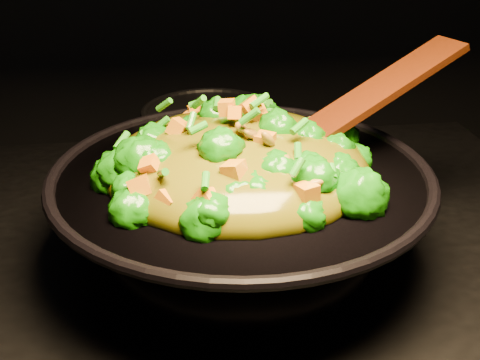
{
  "coord_description": "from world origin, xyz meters",
  "views": [
    {
      "loc": [
        -0.01,
        -0.65,
        1.35
      ],
      "look_at": [
        0.08,
        0.02,
        1.01
      ],
      "focal_mm": 45.0,
      "sensor_mm": 36.0,
      "label": 1
    }
  ],
  "objects": [
    {
      "name": "wok",
      "position": [
        0.08,
        0.01,
        0.96
      ],
      "size": [
        0.55,
        0.55,
        0.13
      ],
      "primitive_type": null,
      "rotation": [
        0.0,
        0.0,
        0.23
      ],
      "color": "black",
      "rests_on": "stovetop"
    },
    {
      "name": "stir_fry",
      "position": [
        0.08,
        0.01,
        1.08
      ],
      "size": [
        0.34,
        0.34,
        0.11
      ],
      "primitive_type": null,
      "rotation": [
        0.0,
        0.0,
        0.07
      ],
      "color": "#187908",
      "rests_on": "wok"
    },
    {
      "name": "spatula",
      "position": [
        0.22,
        0.04,
        1.09
      ],
      "size": [
        0.34,
        0.17,
        0.15
      ],
      "primitive_type": "cube",
      "rotation": [
        0.0,
        -0.38,
        0.35
      ],
      "color": "#311604",
      "rests_on": "wok"
    },
    {
      "name": "back_pot",
      "position": [
        0.07,
        0.27,
        0.96
      ],
      "size": [
        0.26,
        0.26,
        0.12
      ],
      "primitive_type": "cylinder",
      "rotation": [
        0.0,
        0.0,
        -0.26
      ],
      "color": "black",
      "rests_on": "stovetop"
    }
  ]
}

